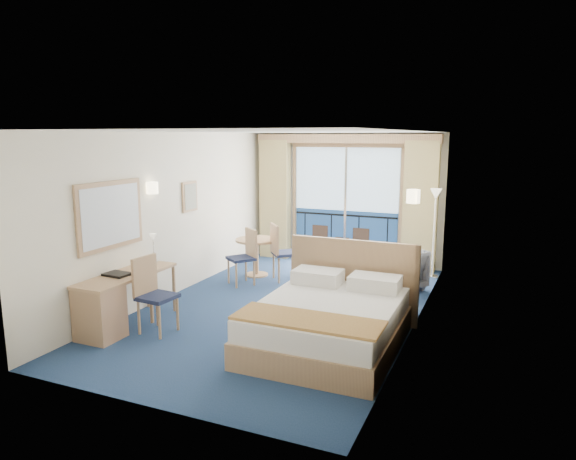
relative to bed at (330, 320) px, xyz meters
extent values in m
plane|color=navy|center=(-1.12, 1.10, -0.33)|extent=(6.50, 6.50, 0.00)
cube|color=white|center=(-1.12, 4.36, 1.02)|extent=(4.00, 0.02, 2.70)
cube|color=white|center=(-1.12, -2.16, 1.02)|extent=(4.00, 0.02, 2.70)
cube|color=white|center=(-3.13, 1.10, 1.02)|extent=(0.02, 6.50, 2.70)
cube|color=white|center=(0.89, 1.10, 1.02)|extent=(0.02, 6.50, 2.70)
cube|color=white|center=(-1.12, 1.10, 2.38)|extent=(4.00, 6.50, 0.02)
cube|color=navy|center=(-1.12, 4.32, 0.23)|extent=(2.20, 0.02, 1.08)
cube|color=#BADCF5|center=(-1.12, 4.32, 1.43)|extent=(2.20, 0.02, 1.32)
cube|color=#9E4A31|center=(-1.12, 4.32, -0.23)|extent=(2.20, 0.02, 0.20)
cube|color=black|center=(-1.12, 4.32, 0.67)|extent=(2.20, 0.02, 0.04)
cube|color=tan|center=(-1.12, 4.32, 2.13)|extent=(2.36, 0.03, 0.12)
cube|color=tan|center=(-2.27, 4.32, 0.87)|extent=(0.06, 0.03, 2.40)
cube|color=tan|center=(0.03, 4.32, 0.87)|extent=(0.06, 0.03, 2.40)
cube|color=silver|center=(-1.12, 4.31, 0.87)|extent=(0.05, 0.02, 2.40)
cube|color=#3A261A|center=(-0.77, 4.31, 0.07)|extent=(0.35, 0.02, 0.70)
cube|color=#3A261A|center=(-1.67, 4.31, 0.07)|extent=(0.35, 0.02, 0.70)
cube|color=#3A261A|center=(-1.17, 4.31, -0.03)|extent=(0.30, 0.02, 0.45)
cube|color=black|center=(-2.02, 4.32, 0.22)|extent=(0.02, 0.01, 0.90)
cube|color=black|center=(-1.42, 4.32, 0.22)|extent=(0.03, 0.01, 0.90)
cube|color=black|center=(-0.82, 4.32, 0.22)|extent=(0.03, 0.01, 0.90)
cube|color=black|center=(-0.22, 4.32, 0.22)|extent=(0.02, 0.01, 0.90)
cube|color=tan|center=(-2.67, 4.17, 0.94)|extent=(0.65, 0.22, 2.55)
cube|color=tan|center=(0.43, 4.17, 0.94)|extent=(0.65, 0.22, 2.55)
cube|color=tan|center=(-1.12, 4.20, 2.25)|extent=(3.80, 0.25, 0.18)
cube|color=tan|center=(-3.10, -0.40, 1.22)|extent=(0.04, 1.25, 0.95)
cube|color=#ABB3BD|center=(-3.07, -0.40, 1.22)|extent=(0.01, 1.12, 0.82)
cube|color=tan|center=(-3.10, 1.55, 1.27)|extent=(0.03, 0.42, 0.52)
cube|color=slate|center=(-3.08, 1.55, 1.27)|extent=(0.01, 0.34, 0.44)
cylinder|color=#F7E4AD|center=(-3.06, 0.50, 1.52)|extent=(0.18, 0.18, 0.18)
cylinder|color=#F7E4AD|center=(0.82, 0.95, 1.52)|extent=(0.18, 0.18, 0.18)
cube|color=tan|center=(0.00, -0.09, -0.17)|extent=(1.72, 2.15, 0.32)
cube|color=white|center=(0.00, -0.09, 0.13)|extent=(1.66, 2.09, 0.27)
cube|color=tan|center=(0.00, -0.79, 0.28)|extent=(1.70, 0.59, 0.03)
cube|color=white|center=(-0.41, 0.68, 0.36)|extent=(0.67, 0.43, 0.19)
cube|color=white|center=(0.41, 0.68, 0.36)|extent=(0.67, 0.43, 0.19)
cube|color=tan|center=(0.00, 1.04, 0.26)|extent=(1.88, 0.06, 1.18)
cube|color=tan|center=(0.64, 1.32, -0.05)|extent=(0.44, 0.42, 0.57)
cube|color=white|center=(0.64, 1.32, 0.28)|extent=(0.19, 0.15, 0.08)
imported|color=#40454D|center=(0.30, 2.77, 0.03)|extent=(1.10, 1.10, 0.73)
cylinder|color=silver|center=(0.76, 3.81, -0.32)|extent=(0.23, 0.23, 0.03)
cylinder|color=silver|center=(0.76, 3.81, 0.46)|extent=(0.03, 0.03, 1.59)
cone|color=white|center=(0.76, 3.81, 1.26)|extent=(0.21, 0.21, 0.19)
cube|color=tan|center=(-2.84, -0.44, 0.40)|extent=(0.55, 1.60, 0.04)
cube|color=tan|center=(-2.84, -0.99, 0.02)|extent=(0.52, 0.48, 0.71)
cylinder|color=tan|center=(-3.08, -0.24, 0.02)|extent=(0.05, 0.05, 0.71)
cylinder|color=tan|center=(-2.59, -0.24, 0.02)|extent=(0.05, 0.05, 0.71)
cylinder|color=tan|center=(-3.08, 0.31, 0.02)|extent=(0.05, 0.05, 0.71)
cylinder|color=tan|center=(-2.59, 0.31, 0.02)|extent=(0.05, 0.05, 0.71)
cube|color=#1B2340|center=(-2.28, -0.50, 0.17)|extent=(0.48, 0.48, 0.05)
cube|color=tan|center=(-2.49, -0.48, 0.44)|extent=(0.08, 0.45, 0.53)
cylinder|color=tan|center=(-2.11, -0.69, -0.09)|extent=(0.04, 0.04, 0.48)
cylinder|color=tan|center=(-2.08, -0.33, -0.09)|extent=(0.04, 0.04, 0.48)
cylinder|color=tan|center=(-2.47, -0.66, -0.09)|extent=(0.04, 0.04, 0.48)
cylinder|color=tan|center=(-2.44, -0.30, -0.09)|extent=(0.04, 0.04, 0.48)
cube|color=black|center=(-2.89, -0.55, 0.43)|extent=(0.37, 0.29, 0.03)
cylinder|color=silver|center=(-2.84, 0.18, 0.45)|extent=(0.12, 0.12, 0.02)
cylinder|color=silver|center=(-2.84, 0.18, 0.63)|extent=(0.02, 0.02, 0.39)
cone|color=white|center=(-2.84, 0.18, 0.83)|extent=(0.11, 0.11, 0.10)
cylinder|color=tan|center=(-2.35, 2.62, 0.36)|extent=(0.79, 0.79, 0.04)
cylinder|color=tan|center=(-2.35, 2.62, 0.01)|extent=(0.08, 0.08, 0.69)
cylinder|color=tan|center=(-2.35, 2.62, -0.32)|extent=(0.43, 0.43, 0.03)
cube|color=#1B2340|center=(-1.72, 2.55, 0.17)|extent=(0.64, 0.64, 0.05)
cube|color=tan|center=(-1.88, 2.42, 0.45)|extent=(0.32, 0.37, 0.54)
cylinder|color=tan|center=(-1.46, 2.53, -0.09)|extent=(0.04, 0.04, 0.48)
cylinder|color=tan|center=(-1.69, 2.81, -0.09)|extent=(0.04, 0.04, 0.48)
cylinder|color=tan|center=(-1.74, 2.30, -0.09)|extent=(0.04, 0.04, 0.48)
cylinder|color=tan|center=(-1.97, 2.58, -0.09)|extent=(0.04, 0.04, 0.48)
cube|color=#1B2340|center=(-2.33, 1.97, 0.15)|extent=(0.60, 0.60, 0.05)
cube|color=tan|center=(-2.21, 2.13, 0.41)|extent=(0.36, 0.29, 0.51)
cylinder|color=tan|center=(-2.57, 1.93, -0.10)|extent=(0.04, 0.04, 0.46)
cylinder|color=tan|center=(-2.30, 1.72, -0.10)|extent=(0.04, 0.04, 0.46)
cylinder|color=tan|center=(-2.36, 2.21, -0.10)|extent=(0.04, 0.04, 0.46)
cylinder|color=tan|center=(-2.09, 2.00, -0.10)|extent=(0.04, 0.04, 0.46)
camera|label=1|loc=(1.95, -5.90, 2.31)|focal=32.00mm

